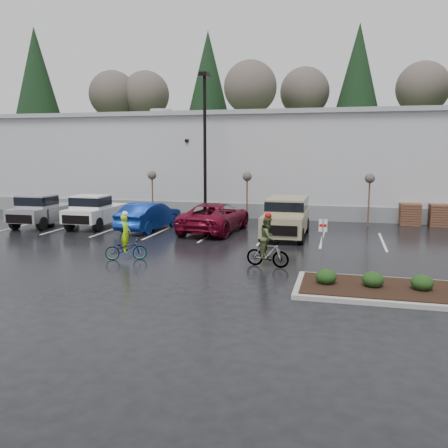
% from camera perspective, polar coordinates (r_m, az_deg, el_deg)
% --- Properties ---
extents(ground, '(120.00, 120.00, 0.00)m').
position_cam_1_polar(ground, '(17.90, -0.71, -5.98)').
color(ground, black).
rests_on(ground, ground).
extents(warehouse, '(60.50, 15.50, 7.20)m').
position_cam_1_polar(warehouse, '(38.97, 7.60, 7.48)').
color(warehouse, '#B1B3B6').
rests_on(warehouse, ground).
extents(wooded_ridge, '(80.00, 25.00, 6.00)m').
position_cam_1_polar(wooded_ridge, '(61.90, 10.03, 7.35)').
color(wooded_ridge, '#1D3D19').
rests_on(wooded_ridge, ground).
extents(lamppost, '(0.50, 1.00, 9.22)m').
position_cam_1_polar(lamppost, '(29.94, -2.32, 11.02)').
color(lamppost, black).
rests_on(lamppost, ground).
extents(sapling_west, '(0.60, 0.60, 3.20)m').
position_cam_1_polar(sapling_west, '(32.26, -8.65, 5.52)').
color(sapling_west, '#4A2C1D').
rests_on(sapling_west, ground).
extents(sapling_mid, '(0.60, 0.60, 3.20)m').
position_cam_1_polar(sapling_mid, '(30.36, 2.80, 5.40)').
color(sapling_mid, '#4A2C1D').
rests_on(sapling_mid, ground).
extents(sapling_east, '(0.60, 0.60, 3.20)m').
position_cam_1_polar(sapling_east, '(29.82, 17.13, 4.95)').
color(sapling_east, '#4A2C1D').
rests_on(sapling_east, ground).
extents(pallet_stack_a, '(1.20, 1.20, 1.35)m').
position_cam_1_polar(pallet_stack_a, '(31.24, 21.45, 1.10)').
color(pallet_stack_a, '#4A2C1D').
rests_on(pallet_stack_a, ground).
extents(pallet_stack_b, '(1.20, 1.20, 1.35)m').
position_cam_1_polar(pallet_stack_b, '(31.51, 24.51, 0.98)').
color(pallet_stack_b, '#4A2C1D').
rests_on(pallet_stack_b, ground).
extents(curb_island, '(8.00, 3.00, 0.15)m').
position_cam_1_polar(curb_island, '(16.57, 22.66, -7.65)').
color(curb_island, gray).
rests_on(curb_island, ground).
extents(mulch_bed, '(7.60, 2.60, 0.04)m').
position_cam_1_polar(mulch_bed, '(16.54, 22.68, -7.34)').
color(mulch_bed, black).
rests_on(mulch_bed, curb_island).
extents(shrub_a, '(0.70, 0.70, 0.52)m').
position_cam_1_polar(shrub_a, '(16.28, 12.19, -6.20)').
color(shrub_a, black).
rests_on(shrub_a, curb_island).
extents(shrub_b, '(0.70, 0.70, 0.52)m').
position_cam_1_polar(shrub_b, '(16.31, 17.49, -6.39)').
color(shrub_b, black).
rests_on(shrub_b, curb_island).
extents(shrub_c, '(0.70, 0.70, 0.52)m').
position_cam_1_polar(shrub_c, '(16.48, 22.73, -6.53)').
color(shrub_c, black).
rests_on(shrub_c, curb_island).
extents(fire_lane_sign, '(0.30, 0.05, 2.20)m').
position_cam_1_polar(fire_lane_sign, '(17.23, 11.77, -1.96)').
color(fire_lane_sign, gray).
rests_on(fire_lane_sign, ground).
extents(pickup_silver, '(2.10, 5.20, 1.96)m').
position_cam_1_polar(pickup_silver, '(30.96, -20.58, 1.66)').
color(pickup_silver, '#A9AAB1').
rests_on(pickup_silver, ground).
extents(pickup_white, '(2.10, 5.20, 1.96)m').
position_cam_1_polar(pickup_white, '(29.71, -14.85, 1.64)').
color(pickup_white, silver).
rests_on(pickup_white, ground).
extents(car_blue, '(2.35, 5.08, 1.61)m').
position_cam_1_polar(car_blue, '(27.75, -8.97, 0.98)').
color(car_blue, navy).
rests_on(car_blue, ground).
extents(car_red, '(3.22, 6.14, 1.65)m').
position_cam_1_polar(car_red, '(26.80, -1.08, 0.84)').
color(car_red, maroon).
rests_on(car_red, ground).
extents(suv_tan, '(2.20, 5.10, 2.06)m').
position_cam_1_polar(suv_tan, '(25.35, 7.45, 0.77)').
color(suv_tan, tan).
rests_on(suv_tan, ground).
extents(cyclist_hivis, '(1.81, 1.17, 2.08)m').
position_cam_1_polar(cyclist_hivis, '(20.38, -11.72, -2.43)').
color(cyclist_hivis, '#3F3F44').
rests_on(cyclist_hivis, ground).
extents(cyclist_olive, '(1.74, 0.86, 2.18)m').
position_cam_1_polar(cyclist_olive, '(18.82, 5.28, -2.75)').
color(cyclist_olive, '#3F3F44').
rests_on(cyclist_olive, ground).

